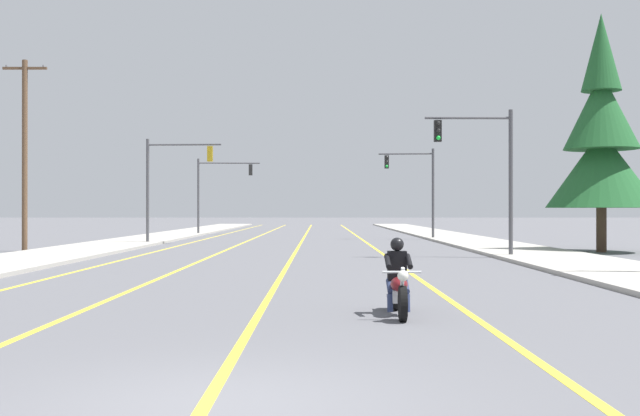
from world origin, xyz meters
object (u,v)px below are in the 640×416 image
(traffic_signal_mid_left, at_px, (217,184))
(conifer_tree_right_verge_near, at_px, (602,143))
(motorcycle_with_rider, at_px, (399,284))
(traffic_signal_mid_right, at_px, (418,180))
(traffic_signal_near_right, at_px, (487,162))
(traffic_signal_near_left, at_px, (169,175))
(utility_pole_left_near, at_px, (26,151))

(traffic_signal_mid_left, distance_m, conifer_tree_right_verge_near, 33.72)
(motorcycle_with_rider, xyz_separation_m, traffic_signal_mid_right, (5.20, 37.10, 3.44))
(traffic_signal_near_right, xyz_separation_m, traffic_signal_near_left, (-15.90, 12.82, 0.05))
(motorcycle_with_rider, distance_m, traffic_signal_near_left, 31.98)
(traffic_signal_near_right, height_order, traffic_signal_mid_left, same)
(traffic_signal_near_left, height_order, conifer_tree_right_verge_near, conifer_tree_right_verge_near)
(traffic_signal_mid_right, bearing_deg, motorcycle_with_rider, -97.97)
(motorcycle_with_rider, relative_size, conifer_tree_right_verge_near, 0.19)
(traffic_signal_mid_left, relative_size, utility_pole_left_near, 0.67)
(motorcycle_with_rider, bearing_deg, traffic_signal_near_left, 109.09)
(traffic_signal_near_right, relative_size, traffic_signal_mid_right, 1.00)
(traffic_signal_mid_left, xyz_separation_m, conifer_tree_right_verge_near, (21.82, -25.69, 1.09))
(conifer_tree_right_verge_near, bearing_deg, utility_pole_left_near, 178.58)
(traffic_signal_near_right, height_order, traffic_signal_mid_right, same)
(traffic_signal_near_right, height_order, utility_pole_left_near, utility_pole_left_near)
(traffic_signal_near_left, bearing_deg, utility_pole_left_near, -124.09)
(traffic_signal_near_left, xyz_separation_m, conifer_tree_right_verge_near, (22.27, -8.61, 1.13))
(traffic_signal_near_left, height_order, traffic_signal_mid_right, same)
(traffic_signal_near_left, relative_size, utility_pole_left_near, 0.67)
(motorcycle_with_rider, relative_size, traffic_signal_mid_left, 0.35)
(motorcycle_with_rider, relative_size, traffic_signal_near_left, 0.35)
(motorcycle_with_rider, distance_m, traffic_signal_mid_right, 37.62)
(traffic_signal_mid_right, height_order, conifer_tree_right_verge_near, conifer_tree_right_verge_near)
(conifer_tree_right_verge_near, bearing_deg, traffic_signal_near_right, -146.55)
(traffic_signal_near_right, relative_size, conifer_tree_right_verge_near, 0.55)
(motorcycle_with_rider, xyz_separation_m, utility_pole_left_near, (-15.76, 22.12, 4.25))
(traffic_signal_near_right, height_order, traffic_signal_near_left, same)
(utility_pole_left_near, bearing_deg, conifer_tree_right_verge_near, -1.42)
(motorcycle_with_rider, height_order, traffic_signal_near_left, traffic_signal_near_left)
(traffic_signal_near_right, xyz_separation_m, traffic_signal_mid_left, (-15.45, 29.90, 0.09))
(traffic_signal_near_left, xyz_separation_m, traffic_signal_mid_right, (15.59, 7.06, -0.04))
(traffic_signal_mid_right, distance_m, traffic_signal_mid_left, 18.16)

